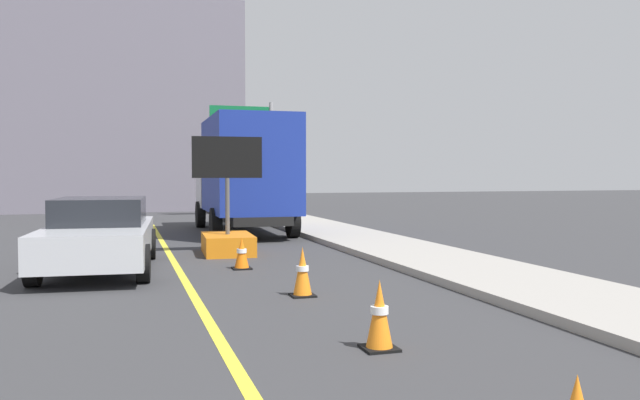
{
  "coord_description": "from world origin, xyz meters",
  "views": [
    {
      "loc": [
        -1.0,
        0.06,
        1.83
      ],
      "look_at": [
        0.9,
        6.18,
        1.58
      ],
      "focal_mm": 35.8,
      "sensor_mm": 36.0,
      "label": 1
    }
  ],
  "objects_px": {
    "box_truck": "(244,173)",
    "traffic_cone_far_lane": "(302,272)",
    "highway_guide_sign": "(254,138)",
    "arrow_board_trailer": "(228,233)",
    "pickup_car": "(100,234)",
    "traffic_cone_curbside": "(242,253)",
    "traffic_cone_mid_lane": "(379,315)"
  },
  "relations": [
    {
      "from": "pickup_car",
      "to": "traffic_cone_far_lane",
      "type": "relative_size",
      "value": 6.47
    },
    {
      "from": "highway_guide_sign",
      "to": "traffic_cone_far_lane",
      "type": "distance_m",
      "value": 18.9
    },
    {
      "from": "arrow_board_trailer",
      "to": "traffic_cone_mid_lane",
      "type": "xyz_separation_m",
      "value": [
        0.25,
        -8.51,
        -0.12
      ]
    },
    {
      "from": "pickup_car",
      "to": "traffic_cone_mid_lane",
      "type": "height_order",
      "value": "pickup_car"
    },
    {
      "from": "highway_guide_sign",
      "to": "traffic_cone_curbside",
      "type": "distance_m",
      "value": 16.08
    },
    {
      "from": "box_truck",
      "to": "traffic_cone_far_lane",
      "type": "bearing_deg",
      "value": -95.71
    },
    {
      "from": "box_truck",
      "to": "pickup_car",
      "type": "xyz_separation_m",
      "value": [
        -4.04,
        -6.84,
        -1.18
      ]
    },
    {
      "from": "pickup_car",
      "to": "traffic_cone_mid_lane",
      "type": "distance_m",
      "value": 7.29
    },
    {
      "from": "arrow_board_trailer",
      "to": "box_truck",
      "type": "bearing_deg",
      "value": 75.24
    },
    {
      "from": "highway_guide_sign",
      "to": "pickup_car",
      "type": "bearing_deg",
      "value": -111.81
    },
    {
      "from": "traffic_cone_curbside",
      "to": "box_truck",
      "type": "bearing_deg",
      "value": 79.14
    },
    {
      "from": "box_truck",
      "to": "traffic_cone_mid_lane",
      "type": "bearing_deg",
      "value": -94.5
    },
    {
      "from": "highway_guide_sign",
      "to": "box_truck",
      "type": "bearing_deg",
      "value": -103.33
    },
    {
      "from": "traffic_cone_curbside",
      "to": "arrow_board_trailer",
      "type": "bearing_deg",
      "value": 87.32
    },
    {
      "from": "arrow_board_trailer",
      "to": "box_truck",
      "type": "xyz_separation_m",
      "value": [
        1.31,
        4.98,
        1.4
      ]
    },
    {
      "from": "highway_guide_sign",
      "to": "traffic_cone_far_lane",
      "type": "relative_size",
      "value": 6.73
    },
    {
      "from": "arrow_board_trailer",
      "to": "highway_guide_sign",
      "type": "distance_m",
      "value": 13.67
    },
    {
      "from": "box_truck",
      "to": "traffic_cone_far_lane",
      "type": "xyz_separation_m",
      "value": [
        -1.04,
        -10.44,
        -1.51
      ]
    },
    {
      "from": "arrow_board_trailer",
      "to": "highway_guide_sign",
      "type": "height_order",
      "value": "highway_guide_sign"
    },
    {
      "from": "traffic_cone_far_lane",
      "to": "traffic_cone_curbside",
      "type": "bearing_deg",
      "value": 97.26
    },
    {
      "from": "arrow_board_trailer",
      "to": "traffic_cone_far_lane",
      "type": "xyz_separation_m",
      "value": [
        0.27,
        -5.46,
        -0.12
      ]
    },
    {
      "from": "pickup_car",
      "to": "traffic_cone_far_lane",
      "type": "distance_m",
      "value": 4.7
    },
    {
      "from": "traffic_cone_far_lane",
      "to": "traffic_cone_curbside",
      "type": "relative_size",
      "value": 1.2
    },
    {
      "from": "box_truck",
      "to": "traffic_cone_far_lane",
      "type": "relative_size",
      "value": 9.21
    },
    {
      "from": "box_truck",
      "to": "pickup_car",
      "type": "distance_m",
      "value": 8.03
    },
    {
      "from": "box_truck",
      "to": "traffic_cone_far_lane",
      "type": "height_order",
      "value": "box_truck"
    },
    {
      "from": "box_truck",
      "to": "traffic_cone_far_lane",
      "type": "distance_m",
      "value": 10.6
    },
    {
      "from": "highway_guide_sign",
      "to": "traffic_cone_mid_lane",
      "type": "height_order",
      "value": "highway_guide_sign"
    },
    {
      "from": "arrow_board_trailer",
      "to": "traffic_cone_far_lane",
      "type": "relative_size",
      "value": 3.64
    },
    {
      "from": "arrow_board_trailer",
      "to": "pickup_car",
      "type": "relative_size",
      "value": 0.56
    },
    {
      "from": "highway_guide_sign",
      "to": "traffic_cone_far_lane",
      "type": "height_order",
      "value": "highway_guide_sign"
    },
    {
      "from": "arrow_board_trailer",
      "to": "traffic_cone_mid_lane",
      "type": "relative_size",
      "value": 3.67
    }
  ]
}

